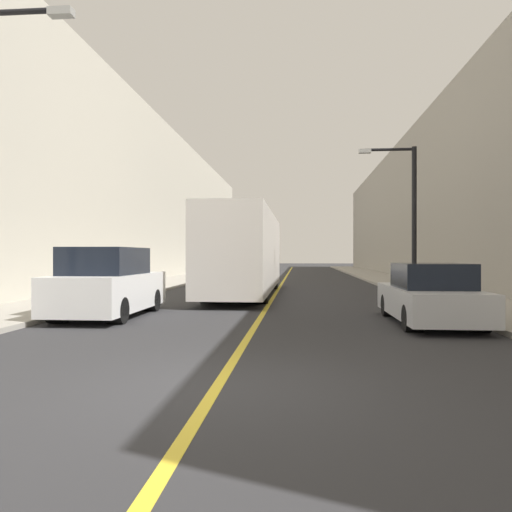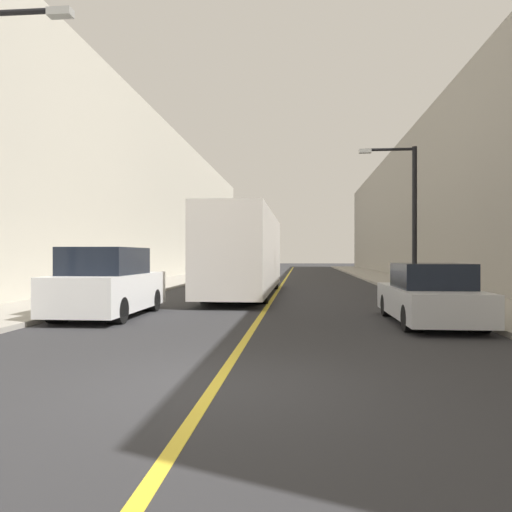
# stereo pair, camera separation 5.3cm
# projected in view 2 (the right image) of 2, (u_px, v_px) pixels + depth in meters

# --- Properties ---
(ground_plane) EXTENTS (200.00, 200.00, 0.00)m
(ground_plane) POSITION_uv_depth(u_px,v_px,m) (213.00, 389.00, 6.48)
(ground_plane) COLOR #2D2D30
(sidewalk_left) EXTENTS (3.29, 72.00, 0.13)m
(sidewalk_left) POSITION_uv_depth(u_px,v_px,m) (190.00, 278.00, 37.00)
(sidewalk_left) COLOR #9E998E
(sidewalk_left) RESTS_ON ground
(sidewalk_right) EXTENTS (3.29, 72.00, 0.13)m
(sidewalk_right) POSITION_uv_depth(u_px,v_px,m) (385.00, 279.00, 35.71)
(sidewalk_right) COLOR #9E998E
(sidewalk_right) RESTS_ON ground
(building_row_left) EXTENTS (4.00, 72.00, 11.58)m
(building_row_left) POSITION_uv_depth(u_px,v_px,m) (142.00, 201.00, 37.32)
(building_row_left) COLOR #B7B2A3
(building_row_left) RESTS_ON ground
(building_row_right) EXTENTS (4.00, 72.00, 10.60)m
(building_row_right) POSITION_uv_depth(u_px,v_px,m) (437.00, 205.00, 35.38)
(building_row_right) COLOR gray
(building_row_right) RESTS_ON ground
(road_center_line) EXTENTS (0.16, 72.00, 0.01)m
(road_center_line) POSITION_uv_depth(u_px,v_px,m) (285.00, 279.00, 36.36)
(road_center_line) COLOR gold
(road_center_line) RESTS_ON ground
(bus) EXTENTS (2.44, 12.75, 3.52)m
(bus) POSITION_uv_depth(u_px,v_px,m) (246.00, 252.00, 21.88)
(bus) COLOR silver
(bus) RESTS_ON ground
(parked_suv_left) EXTENTS (1.97, 4.69, 1.95)m
(parked_suv_left) POSITION_uv_depth(u_px,v_px,m) (108.00, 285.00, 14.05)
(parked_suv_left) COLOR silver
(parked_suv_left) RESTS_ON ground
(car_right_near) EXTENTS (1.86, 4.73, 1.53)m
(car_right_near) POSITION_uv_depth(u_px,v_px,m) (429.00, 297.00, 12.60)
(car_right_near) COLOR silver
(car_right_near) RESTS_ON ground
(street_lamp_right) EXTENTS (2.35, 0.24, 6.06)m
(street_lamp_right) POSITION_uv_depth(u_px,v_px,m) (409.00, 209.00, 20.42)
(street_lamp_right) COLOR black
(street_lamp_right) RESTS_ON sidewalk_right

